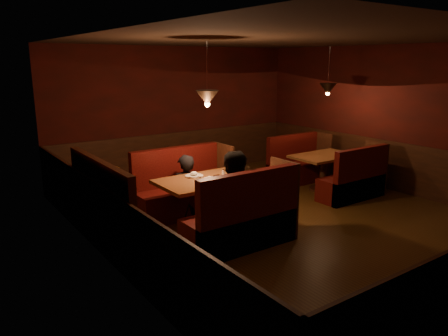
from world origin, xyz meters
TOP-DOWN VIEW (x-y plane):
  - room at (-0.28, 0.05)m, footprint 6.02×7.02m
  - main_table at (-1.28, 0.22)m, footprint 1.54×0.93m
  - main_bench_far at (-1.27, 1.09)m, footprint 1.69×0.60m
  - main_bench_near at (-1.27, -0.65)m, footprint 1.69×0.60m
  - second_table at (1.81, 0.70)m, footprint 1.30×0.83m
  - second_bench_far at (1.84, 1.48)m, footprint 1.44×0.54m
  - second_bench_near at (1.84, -0.08)m, footprint 1.44×0.54m
  - diner_a at (-1.34, 0.85)m, footprint 0.58×0.44m
  - diner_b at (-1.23, -0.44)m, footprint 0.86×0.68m

SIDE VIEW (x-z plane):
  - second_bench_far at x=1.84m, z-range -0.19..0.84m
  - second_bench_near at x=1.84m, z-range -0.19..0.84m
  - main_bench_far at x=-1.27m, z-range -0.21..0.94m
  - main_bench_near at x=-1.27m, z-range -0.21..0.94m
  - second_table at x=1.81m, z-range 0.18..0.91m
  - main_table at x=-1.28m, z-range 0.10..1.17m
  - diner_a at x=-1.34m, z-range 0.00..1.45m
  - diner_b at x=-1.23m, z-range 0.00..1.71m
  - room at x=-0.28m, z-range -0.41..2.51m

